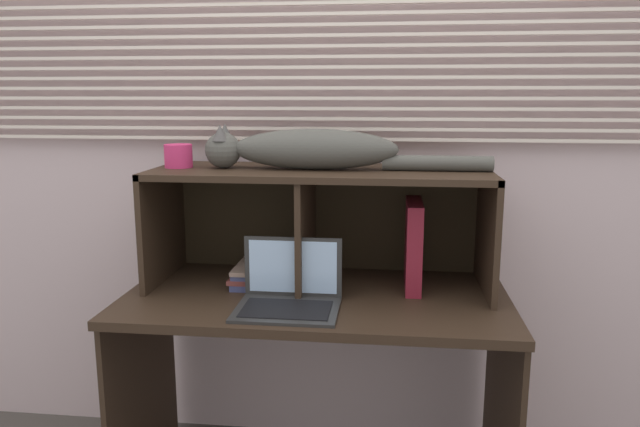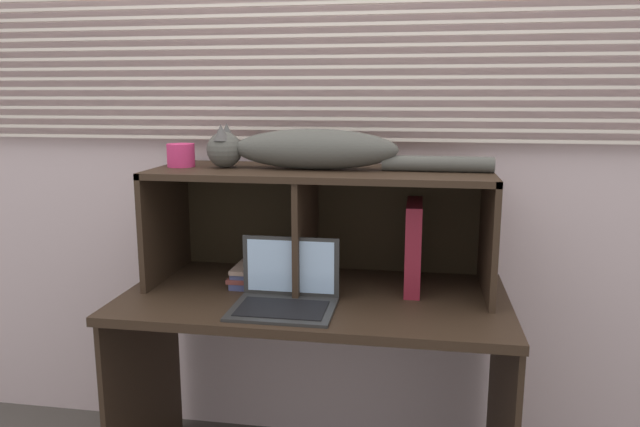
{
  "view_description": "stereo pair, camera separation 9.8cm",
  "coord_description": "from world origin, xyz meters",
  "px_view_note": "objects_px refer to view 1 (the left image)",
  "views": [
    {
      "loc": [
        0.24,
        -1.74,
        1.38
      ],
      "look_at": [
        0.0,
        0.29,
        0.98
      ],
      "focal_mm": 33.79,
      "sensor_mm": 36.0,
      "label": 1
    },
    {
      "loc": [
        0.34,
        -1.73,
        1.38
      ],
      "look_at": [
        0.0,
        0.29,
        0.98
      ],
      "focal_mm": 33.79,
      "sensor_mm": 36.0,
      "label": 2
    }
  ],
  "objects_px": {
    "book_stack": "(259,272)",
    "small_basket": "(178,156)",
    "binder_upright": "(413,245)",
    "laptop": "(289,294)",
    "cat": "(309,150)"
  },
  "relations": [
    {
      "from": "laptop",
      "to": "small_basket",
      "type": "bearing_deg",
      "value": 150.08
    },
    {
      "from": "binder_upright",
      "to": "book_stack",
      "type": "xyz_separation_m",
      "value": [
        -0.55,
        -0.0,
        -0.12
      ]
    },
    {
      "from": "laptop",
      "to": "book_stack",
      "type": "distance_m",
      "value": 0.29
    },
    {
      "from": "book_stack",
      "to": "small_basket",
      "type": "height_order",
      "value": "small_basket"
    },
    {
      "from": "laptop",
      "to": "book_stack",
      "type": "height_order",
      "value": "laptop"
    },
    {
      "from": "book_stack",
      "to": "laptop",
      "type": "bearing_deg",
      "value": -58.31
    },
    {
      "from": "binder_upright",
      "to": "small_basket",
      "type": "distance_m",
      "value": 0.88
    },
    {
      "from": "cat",
      "to": "laptop",
      "type": "distance_m",
      "value": 0.5
    },
    {
      "from": "binder_upright",
      "to": "book_stack",
      "type": "bearing_deg",
      "value": -179.84
    },
    {
      "from": "cat",
      "to": "binder_upright",
      "type": "bearing_deg",
      "value": -0.0
    },
    {
      "from": "cat",
      "to": "book_stack",
      "type": "distance_m",
      "value": 0.48
    },
    {
      "from": "small_basket",
      "to": "book_stack",
      "type": "bearing_deg",
      "value": -0.31
    },
    {
      "from": "laptop",
      "to": "book_stack",
      "type": "xyz_separation_m",
      "value": [
        -0.15,
        0.25,
        -0.01
      ]
    },
    {
      "from": "binder_upright",
      "to": "small_basket",
      "type": "height_order",
      "value": "small_basket"
    },
    {
      "from": "cat",
      "to": "laptop",
      "type": "relative_size",
      "value": 3.05
    }
  ]
}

